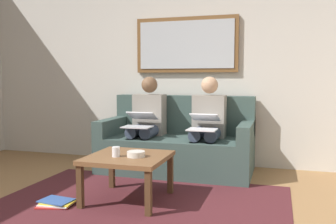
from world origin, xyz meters
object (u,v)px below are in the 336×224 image
object	(u,v)px
couch	(178,145)
framed_mirror	(186,45)
person_left	(208,122)
person_right	(147,120)
laptop_silver	(140,120)
coffee_table	(128,161)
bowl	(136,154)
cup	(116,152)
magazine_stack	(56,203)
laptop_white	(204,123)

from	to	relation	value
couch	framed_mirror	world-z (taller)	framed_mirror
person_left	framed_mirror	bearing A→B (deg)	-50.47
person_right	laptop_silver	xyz separation A→B (m)	(0.00, 0.23, 0.02)
couch	person_left	bearing A→B (deg)	169.78
coffee_table	person_left	world-z (taller)	person_left
coffee_table	bowl	world-z (taller)	bowl
bowl	laptop_silver	xyz separation A→B (m)	(0.33, -0.95, 0.19)
couch	cup	bearing A→B (deg)	80.41
person_right	magazine_stack	bearing A→B (deg)	77.80
cup	person_left	distance (m)	1.38
framed_mirror	laptop_silver	distance (m)	1.21
magazine_stack	person_left	bearing A→B (deg)	-126.21
cup	magazine_stack	distance (m)	0.69
laptop_silver	bowl	bearing A→B (deg)	109.09
framed_mirror	laptop_silver	size ratio (longest dim) A/B	3.41
couch	framed_mirror	distance (m)	1.30
magazine_stack	laptop_white	bearing A→B (deg)	-130.92
coffee_table	magazine_stack	size ratio (longest dim) A/B	2.13
person_left	laptop_white	xyz separation A→B (m)	(0.00, 0.23, 0.02)
couch	bowl	bearing A→B (deg)	87.82
bowl	laptop_silver	distance (m)	1.02
cup	magazine_stack	world-z (taller)	cup
framed_mirror	person_left	world-z (taller)	framed_mirror
cup	laptop_silver	xyz separation A→B (m)	(0.16, -1.00, 0.17)
laptop_white	bowl	bearing A→B (deg)	65.98
cup	laptop_white	distance (m)	1.18
couch	cup	distance (m)	1.33
cup	person_right	world-z (taller)	person_right
couch	person_left	size ratio (longest dim) A/B	1.57
framed_mirror	coffee_table	size ratio (longest dim) A/B	1.90
cup	laptop_white	xyz separation A→B (m)	(-0.60, -1.00, 0.17)
bowl	person_right	bearing A→B (deg)	-74.38
framed_mirror	cup	xyz separation A→B (m)	(0.22, 1.69, -1.09)
coffee_table	framed_mirror	bearing A→B (deg)	-95.00
laptop_silver	cup	bearing A→B (deg)	98.93
person_right	framed_mirror	bearing A→B (deg)	-129.53
person_left	couch	bearing A→B (deg)	-10.22
bowl	person_left	distance (m)	1.26
framed_mirror	couch	bearing A→B (deg)	90.00
person_right	laptop_silver	distance (m)	0.23
person_right	laptop_silver	bearing A→B (deg)	90.00
cup	coffee_table	bearing A→B (deg)	-133.94
bowl	framed_mirror	bearing A→B (deg)	-91.66
bowl	laptop_silver	bearing A→B (deg)	-70.91
cup	bowl	bearing A→B (deg)	-163.32
couch	laptop_silver	xyz separation A→B (m)	(0.38, 0.29, 0.32)
bowl	laptop_white	size ratio (longest dim) A/B	0.41
person_left	laptop_silver	size ratio (longest dim) A/B	2.90
couch	person_left	distance (m)	0.48
person_left	laptop_silver	bearing A→B (deg)	16.74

